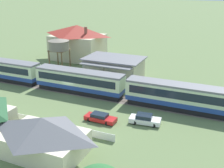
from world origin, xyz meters
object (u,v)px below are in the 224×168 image
passenger_train (81,81)px  station_house_red_roof (78,42)px  cottage_grey_roof (43,135)px  station_building (114,69)px  water_tower (59,45)px  parked_car_white_2 (145,119)px  parked_car_red (100,118)px

passenger_train → station_house_red_roof: size_ratio=3.90×
station_house_red_roof → cottage_grey_roof: 44.23m
station_building → water_tower: size_ratio=1.67×
water_tower → parked_car_white_2: 32.86m
station_building → parked_car_red: (5.50, -17.90, -1.84)m
parked_car_red → water_tower: bearing=136.2°
parked_car_red → passenger_train: bearing=134.3°
station_building → cottage_grey_roof: 28.10m
station_house_red_roof → parked_car_white_2: bearing=-45.7°
passenger_train → parked_car_red: passenger_train is taller
passenger_train → station_building: 9.53m
passenger_train → parked_car_white_2: 16.03m
water_tower → parked_car_red: 29.41m
station_house_red_roof → cottage_grey_roof: station_house_red_roof is taller
station_house_red_roof → water_tower: bearing=-86.3°
passenger_train → cottage_grey_roof: 19.66m
passenger_train → water_tower: (-12.29, 11.68, 3.31)m
cottage_grey_roof → parked_car_red: 10.53m
parked_car_red → cottage_grey_roof: bearing=-103.0°
passenger_train → station_building: station_building is taller
parked_car_white_2 → station_building: bearing=120.2°
station_building → parked_car_red: station_building is taller
station_house_red_roof → parked_car_white_2: (27.32, -28.04, -3.94)m
station_house_red_roof → parked_car_white_2: 39.35m
cottage_grey_roof → parked_car_red: (2.52, 10.05, -1.87)m
cottage_grey_roof → parked_car_red: size_ratio=2.18×
station_building → parked_car_red: 18.82m
water_tower → parked_car_white_2: water_tower is taller
station_house_red_roof → water_tower: 9.65m
parked_car_red → parked_car_white_2: bearing=18.8°
cottage_grey_roof → parked_car_white_2: 14.96m
parked_car_white_2 → parked_car_red: 6.50m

